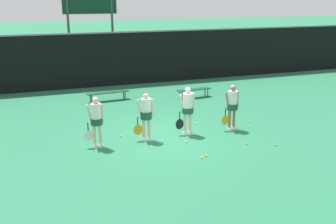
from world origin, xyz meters
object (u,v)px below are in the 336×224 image
tennis_ball_8 (202,157)px  tennis_ball_6 (196,124)px  player_0 (96,118)px  tennis_ball_7 (248,122)px  bench_courtside (194,90)px  scoreboard (90,7)px  tennis_ball_1 (247,144)px  tennis_ball_5 (162,141)px  tennis_ball_3 (121,136)px  tennis_ball_4 (206,156)px  player_1 (146,112)px  player_2 (188,107)px  bench_far (108,93)px  player_3 (232,104)px  tennis_ball_2 (186,142)px  tennis_ball_0 (276,145)px

tennis_ball_8 → tennis_ball_6: bearing=69.3°
player_0 → tennis_ball_7: player_0 is taller
bench_courtside → scoreboard: bearing=117.3°
tennis_ball_1 → tennis_ball_8: size_ratio=0.98×
scoreboard → tennis_ball_5: (0.45, -11.06, -4.20)m
tennis_ball_3 → tennis_ball_4: size_ratio=0.96×
tennis_ball_6 → tennis_ball_7: (2.05, -0.48, -0.00)m
player_1 → tennis_ball_3: bearing=152.9°
bench_courtside → player_1: (-3.94, -4.86, 0.64)m
tennis_ball_8 → player_2: bearing=79.0°
bench_far → player_3: size_ratio=1.19×
player_2 → player_3: size_ratio=1.03×
player_0 → player_1: (1.70, 0.06, 0.01)m
tennis_ball_3 → tennis_ball_7: bearing=-0.9°
player_3 → tennis_ball_4: size_ratio=24.99×
bench_courtside → player_2: 5.37m
player_2 → tennis_ball_6: player_2 is taller
player_2 → bench_courtside: bearing=71.2°
scoreboard → tennis_ball_3: 10.94m
player_0 → tennis_ball_1: 5.10m
tennis_ball_2 → tennis_ball_3: (-1.95, 1.32, -0.00)m
tennis_ball_0 → tennis_ball_6: bearing=117.7°
tennis_ball_1 → tennis_ball_5: bearing=155.8°
player_2 → player_0: bearing=-169.9°
player_3 → tennis_ball_4: (-2.01, -2.05, -0.97)m
tennis_ball_6 → tennis_ball_2: bearing=-123.4°
tennis_ball_5 → tennis_ball_1: bearing=-24.2°
bench_far → tennis_ball_6: (2.48, -4.75, -0.34)m
player_3 → tennis_ball_2: size_ratio=25.28×
bench_far → tennis_ball_1: bearing=-71.2°
player_1 → tennis_ball_7: player_1 is taller
tennis_ball_2 → tennis_ball_3: tennis_ball_2 is taller
bench_courtside → tennis_ball_3: bearing=-144.6°
player_3 → tennis_ball_6: (-1.00, 1.00, -0.97)m
tennis_ball_7 → tennis_ball_8: same height
bench_far → tennis_ball_6: bench_far is taller
bench_far → tennis_ball_2: (1.35, -6.46, -0.34)m
bench_far → tennis_ball_7: bench_far is taller
tennis_ball_2 → tennis_ball_6: bearing=56.6°
tennis_ball_8 → tennis_ball_4: bearing=26.6°
scoreboard → tennis_ball_1: (3.06, -12.24, -4.20)m
player_1 → tennis_ball_1: (3.07, -1.57, -0.98)m
player_2 → tennis_ball_0: size_ratio=25.01×
bench_far → player_0: bearing=-110.0°
bench_courtside → bench_far: bearing=161.0°
tennis_ball_2 → tennis_ball_8: size_ratio=0.99×
scoreboard → bench_far: bearing=-91.8°
bench_far → tennis_ball_0: bearing=-67.3°
player_0 → tennis_ball_4: bearing=-21.5°
player_3 → tennis_ball_3: player_3 is taller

